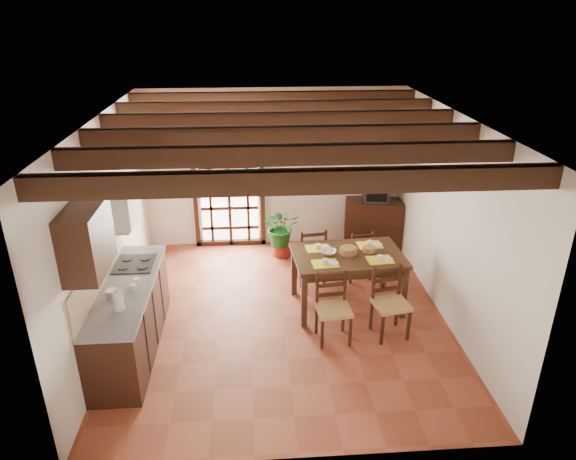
{
  "coord_description": "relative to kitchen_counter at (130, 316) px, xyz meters",
  "views": [
    {
      "loc": [
        -0.37,
        -6.16,
        4.04
      ],
      "look_at": [
        0.1,
        0.4,
        1.15
      ],
      "focal_mm": 32.0,
      "sensor_mm": 36.0,
      "label": 1
    }
  ],
  "objects": [
    {
      "name": "range_hood",
      "position": [
        -0.09,
        0.55,
        1.26
      ],
      "size": [
        0.38,
        0.6,
        0.54
      ],
      "color": "white",
      "rests_on": "room_shell"
    },
    {
      "name": "table_bowl",
      "position": [
        2.61,
        0.85,
        0.39
      ],
      "size": [
        0.27,
        0.27,
        0.05
      ],
      "primitive_type": "imported",
      "rotation": [
        0.0,
        0.0,
        -0.27
      ],
      "color": "white",
      "rests_on": "dining_table"
    },
    {
      "name": "potted_plant",
      "position": [
        2.05,
        2.54,
        0.1
      ],
      "size": [
        1.77,
        1.56,
        1.82
      ],
      "primitive_type": "imported",
      "rotation": [
        0.0,
        0.0,
        0.1
      ],
      "color": "#144C19",
      "rests_on": "ground_plane"
    },
    {
      "name": "french_door",
      "position": [
        1.16,
        3.05,
        0.7
      ],
      "size": [
        1.26,
        0.11,
        2.32
      ],
      "color": "white",
      "rests_on": "ground_plane"
    },
    {
      "name": "pendant_lamp",
      "position": [
        2.89,
        0.92,
        1.6
      ],
      "size": [
        0.36,
        0.36,
        0.84
      ],
      "color": "black",
      "rests_on": "room_shell"
    },
    {
      "name": "framed_picture",
      "position": [
        4.18,
        2.2,
        1.58
      ],
      "size": [
        0.03,
        0.32,
        0.32
      ],
      "color": "brown",
      "rests_on": "room_shell"
    },
    {
      "name": "sideboard",
      "position": [
        3.73,
        2.83,
        -0.04
      ],
      "size": [
        1.1,
        0.66,
        0.87
      ],
      "primitive_type": "cube",
      "rotation": [
        0.0,
        0.0,
        -0.2
      ],
      "color": "black",
      "rests_on": "ground_plane"
    },
    {
      "name": "crt_tv",
      "position": [
        3.73,
        2.82,
        0.59
      ],
      "size": [
        0.48,
        0.45,
        0.37
      ],
      "rotation": [
        0.0,
        0.0,
        -0.12
      ],
      "color": "black",
      "rests_on": "sideboard"
    },
    {
      "name": "chair_near_left",
      "position": [
        2.57,
        0.01,
        -0.18
      ],
      "size": [
        0.46,
        0.44,
        0.93
      ],
      "rotation": [
        0.0,
        0.0,
        0.09
      ],
      "color": "tan",
      "rests_on": "ground_plane"
    },
    {
      "name": "plant_pot",
      "position": [
        2.05,
        2.54,
        -0.36
      ],
      "size": [
        0.35,
        0.35,
        0.21
      ],
      "primitive_type": "cone",
      "color": "maroon",
      "rests_on": "ground_plane"
    },
    {
      "name": "counter_items",
      "position": [
        0.0,
        0.09,
        0.49
      ],
      "size": [
        0.5,
        1.43,
        0.25
      ],
      "color": "black",
      "rests_on": "kitchen_counter"
    },
    {
      "name": "kitchen_counter",
      "position": [
        0.0,
        0.0,
        0.0
      ],
      "size": [
        0.64,
        2.25,
        1.38
      ],
      "color": "black",
      "rests_on": "ground_plane"
    },
    {
      "name": "upper_cabinet",
      "position": [
        -0.12,
        -0.7,
        1.38
      ],
      "size": [
        0.35,
        0.8,
        0.7
      ],
      "primitive_type": "cube",
      "color": "black",
      "rests_on": "room_shell"
    },
    {
      "name": "dining_table",
      "position": [
        2.89,
        0.82,
        0.25
      ],
      "size": [
        1.6,
        1.1,
        0.83
      ],
      "rotation": [
        0.0,
        0.0,
        0.08
      ],
      "color": "#392212",
      "rests_on": "ground_plane"
    },
    {
      "name": "fuse_box",
      "position": [
        3.46,
        3.08,
        1.28
      ],
      "size": [
        0.25,
        0.03,
        0.32
      ],
      "primitive_type": "cube",
      "color": "white",
      "rests_on": "room_shell"
    },
    {
      "name": "ceiling_beams",
      "position": [
        1.96,
        0.6,
        2.22
      ],
      "size": [
        4.5,
        4.34,
        0.2
      ],
      "color": "black",
      "rests_on": "room_shell"
    },
    {
      "name": "shelf_flowers",
      "position": [
        4.1,
        2.2,
        1.38
      ],
      "size": [
        0.14,
        0.14,
        0.36
      ],
      "color": "yellow",
      "rests_on": "shelf_vase"
    },
    {
      "name": "room_shell",
      "position": [
        1.96,
        0.6,
        1.34
      ],
      "size": [
        4.52,
        5.02,
        2.81
      ],
      "color": "silver",
      "rests_on": "ground_plane"
    },
    {
      "name": "wall_shelf",
      "position": [
        4.1,
        2.2,
        1.04
      ],
      "size": [
        0.2,
        0.42,
        0.2
      ],
      "color": "black",
      "rests_on": "room_shell"
    },
    {
      "name": "table_setting",
      "position": [
        2.89,
        0.82,
        0.47
      ],
      "size": [
        1.12,
        0.74,
        0.1
      ],
      "rotation": [
        0.0,
        0.0,
        0.08
      ],
      "color": "yellow",
      "rests_on": "dining_table"
    },
    {
      "name": "shelf_vase",
      "position": [
        4.1,
        2.2,
        1.18
      ],
      "size": [
        0.15,
        0.15,
        0.15
      ],
      "primitive_type": "imported",
      "color": "#B2BFB2",
      "rests_on": "wall_shelf"
    },
    {
      "name": "chair_near_right",
      "position": [
        3.33,
        0.07,
        -0.18
      ],
      "size": [
        0.5,
        0.49,
        0.94
      ],
      "rotation": [
        0.0,
        0.0,
        0.19
      ],
      "color": "tan",
      "rests_on": "ground_plane"
    },
    {
      "name": "chair_far_right",
      "position": [
        3.21,
        1.63,
        -0.21
      ],
      "size": [
        0.46,
        0.44,
        0.85
      ],
      "rotation": [
        0.0,
        0.0,
        3.34
      ],
      "color": "tan",
      "rests_on": "ground_plane"
    },
    {
      "name": "ground_plane",
      "position": [
        1.96,
        0.6,
        -0.47
      ],
      "size": [
        5.0,
        5.0,
        0.0
      ],
      "primitive_type": "plane",
      "color": "brown"
    },
    {
      "name": "chair_far_left",
      "position": [
        2.45,
        1.57,
        -0.18
      ],
      "size": [
        0.49,
        0.47,
        0.94
      ],
      "rotation": [
        0.0,
        0.0,
        3.28
      ],
      "color": "tan",
      "rests_on": "ground_plane"
    }
  ]
}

